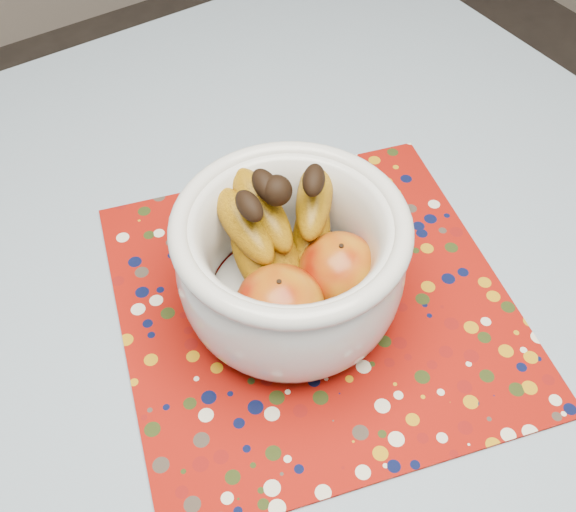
# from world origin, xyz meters

# --- Properties ---
(table) EXTENTS (1.20, 1.20, 0.75)m
(table) POSITION_xyz_m (0.00, 0.00, 0.67)
(table) COLOR brown
(table) RESTS_ON ground
(tablecloth) EXTENTS (1.32, 1.32, 0.01)m
(tablecloth) POSITION_xyz_m (0.00, 0.00, 0.76)
(tablecloth) COLOR slate
(tablecloth) RESTS_ON table
(placemat) EXTENTS (0.53, 0.53, 0.00)m
(placemat) POSITION_xyz_m (0.08, 0.03, 0.76)
(placemat) COLOR maroon
(placemat) RESTS_ON tablecloth
(fruit_bowl) EXTENTS (0.25, 0.24, 0.18)m
(fruit_bowl) POSITION_xyz_m (0.06, 0.04, 0.85)
(fruit_bowl) COLOR silver
(fruit_bowl) RESTS_ON placemat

